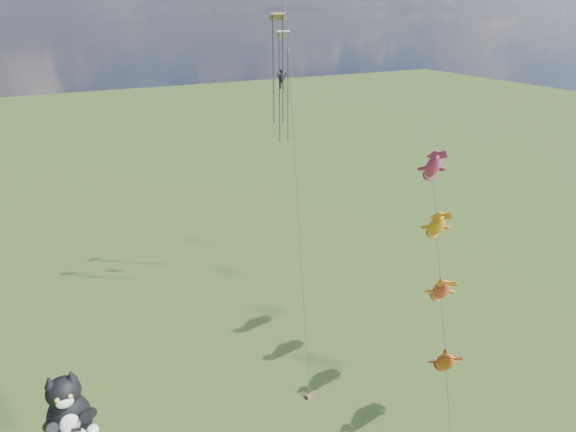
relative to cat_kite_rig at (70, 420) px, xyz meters
name	(u,v)px	position (x,y,z in m)	size (l,w,h in m)	color
cat_kite_rig	(70,420)	(0.00, 0.00, 0.00)	(2.14, 3.97, 9.94)	brown
fish_windsock_rig	(439,258)	(22.25, 1.50, 1.85)	(8.25, 13.79, 16.74)	brown
parafoil_rig	(282,77)	(18.79, 17.03, 11.51)	(6.81, 16.62, 27.43)	brown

